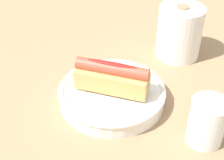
{
  "coord_description": "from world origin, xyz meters",
  "views": [
    {
      "loc": [
        0.22,
        -0.49,
        0.47
      ],
      "look_at": [
        0.01,
        0.02,
        0.06
      ],
      "focal_mm": 53.95,
      "sensor_mm": 36.0,
      "label": 1
    }
  ],
  "objects_px": {
    "paper_towel_roll": "(179,32)",
    "water_glass": "(207,124)",
    "hotdog_front": "(112,77)",
    "serving_bowl": "(112,94)"
  },
  "relations": [
    {
      "from": "paper_towel_roll",
      "to": "water_glass",
      "type": "bearing_deg",
      "value": -66.51
    },
    {
      "from": "water_glass",
      "to": "paper_towel_roll",
      "type": "height_order",
      "value": "paper_towel_roll"
    },
    {
      "from": "hotdog_front",
      "to": "serving_bowl",
      "type": "bearing_deg",
      "value": 90.0
    },
    {
      "from": "hotdog_front",
      "to": "paper_towel_roll",
      "type": "height_order",
      "value": "paper_towel_roll"
    },
    {
      "from": "hotdog_front",
      "to": "paper_towel_roll",
      "type": "distance_m",
      "value": 0.25
    },
    {
      "from": "hotdog_front",
      "to": "paper_towel_roll",
      "type": "xyz_separation_m",
      "value": [
        0.08,
        0.24,
        -0.0
      ]
    },
    {
      "from": "water_glass",
      "to": "paper_towel_roll",
      "type": "distance_m",
      "value": 0.3
    },
    {
      "from": "serving_bowl",
      "to": "paper_towel_roll",
      "type": "height_order",
      "value": "paper_towel_roll"
    },
    {
      "from": "hotdog_front",
      "to": "water_glass",
      "type": "height_order",
      "value": "hotdog_front"
    },
    {
      "from": "hotdog_front",
      "to": "water_glass",
      "type": "relative_size",
      "value": 1.71
    }
  ]
}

